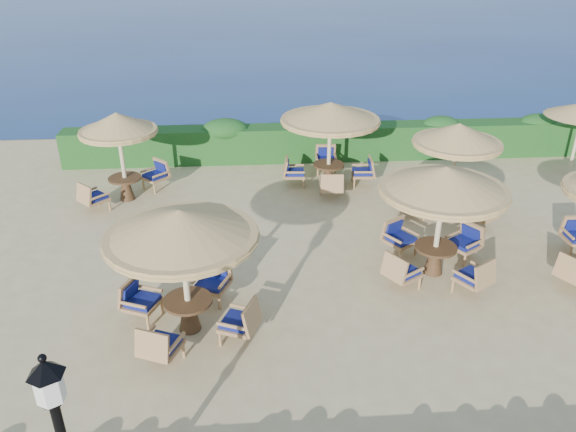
% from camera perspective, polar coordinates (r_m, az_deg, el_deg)
% --- Properties ---
extents(ground, '(120.00, 120.00, 0.00)m').
position_cam_1_polar(ground, '(13.57, 7.95, -5.01)').
color(ground, tan).
rests_on(ground, ground).
extents(hedge, '(18.00, 0.90, 1.20)m').
position_cam_1_polar(hedge, '(19.75, 3.95, 7.49)').
color(hedge, '#144115').
rests_on(hedge, ground).
extents(cafe_set_0, '(2.89, 2.89, 2.65)m').
position_cam_1_polar(cafe_set_0, '(10.62, -10.64, -3.31)').
color(cafe_set_0, beige).
rests_on(cafe_set_0, ground).
extents(cafe_set_1, '(2.86, 2.86, 2.65)m').
position_cam_1_polar(cafe_set_1, '(12.76, 15.38, 1.45)').
color(cafe_set_1, beige).
rests_on(cafe_set_1, ground).
extents(cafe_set_3, '(2.47, 2.48, 2.65)m').
position_cam_1_polar(cafe_set_3, '(16.76, -16.75, 7.45)').
color(cafe_set_3, beige).
rests_on(cafe_set_3, ground).
extents(cafe_set_4, '(3.01, 3.01, 2.65)m').
position_cam_1_polar(cafe_set_4, '(17.13, 4.29, 8.94)').
color(cafe_set_4, beige).
rests_on(cafe_set_4, ground).
extents(cafe_set_5, '(2.61, 2.77, 2.65)m').
position_cam_1_polar(cafe_set_5, '(15.81, 16.65, 6.05)').
color(cafe_set_5, beige).
rests_on(cafe_set_5, ground).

